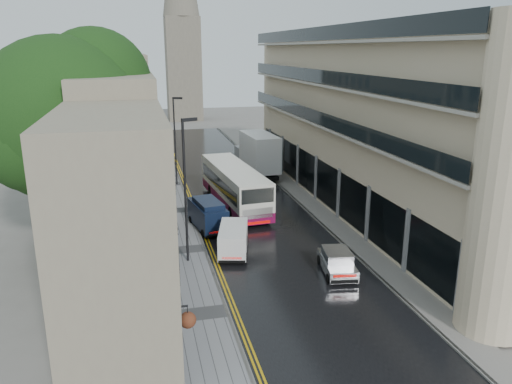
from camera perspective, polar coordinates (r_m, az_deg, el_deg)
name	(u,v)px	position (r m, az deg, el deg)	size (l,w,h in m)	color
road	(245,207)	(41.25, -1.22, -1.69)	(9.00, 85.00, 0.02)	black
left_sidewalk	(174,211)	(40.46, -9.35, -2.19)	(2.70, 85.00, 0.12)	gray
right_sidewalk	(307,202)	(42.65, 5.89, -1.10)	(1.80, 85.00, 0.12)	slate
old_shop_row	(123,134)	(41.45, -14.98, 6.38)	(4.50, 56.00, 12.00)	gray
modern_block	(374,121)	(41.70, 13.28, 7.94)	(8.00, 40.00, 14.00)	beige
church_spire	(181,5)	(93.62, -8.58, 20.42)	(6.40, 6.40, 40.00)	#736B5B
tree_near	(66,148)	(31.69, -20.94, 4.76)	(10.56, 10.56, 13.89)	black
tree_far	(89,127)	(44.53, -18.50, 7.04)	(9.24, 9.24, 12.46)	black
cream_bus	(231,199)	(37.72, -2.87, -0.80)	(2.71, 11.95, 3.26)	white
white_lorry	(252,159)	(48.64, -0.50, 3.79)	(2.55, 8.48, 4.45)	white
silver_hatchback	(329,271)	(28.25, 8.39, -8.96)	(1.61, 3.69, 1.38)	#9A9B9E
white_van	(219,248)	(30.54, -4.21, -6.42)	(1.71, 3.98, 1.80)	white
navy_van	(203,222)	(34.50, -6.07, -3.38)	(1.77, 4.43, 2.26)	black
pedestrian	(173,230)	(33.39, -9.46, -4.28)	(0.71, 0.47, 1.96)	black
lamp_post_near	(185,193)	(29.58, -8.09, -0.08)	(0.97, 0.22, 8.63)	black
lamp_post_far	(175,142)	(47.42, -9.24, 5.68)	(0.92, 0.20, 8.18)	black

